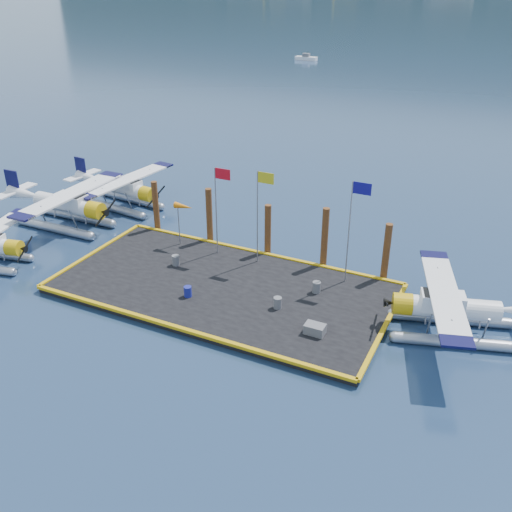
{
  "coord_description": "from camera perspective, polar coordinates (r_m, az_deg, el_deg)",
  "views": [
    {
      "loc": [
        14.95,
        -26.06,
        17.83
      ],
      "look_at": [
        1.28,
        2.0,
        1.8
      ],
      "focal_mm": 40.0,
      "sensor_mm": 36.0,
      "label": 1
    }
  ],
  "objects": [
    {
      "name": "piling_4",
      "position": [
        35.8,
        12.88,
        0.2
      ],
      "size": [
        0.44,
        0.44,
        4.0
      ],
      "primitive_type": "cylinder",
      "color": "#482B14",
      "rests_on": "ground"
    },
    {
      "name": "piling_1",
      "position": [
        39.95,
        -4.68,
        3.9
      ],
      "size": [
        0.44,
        0.44,
        4.2
      ],
      "primitive_type": "cylinder",
      "color": "#482B14",
      "rests_on": "ground"
    },
    {
      "name": "drum_1",
      "position": [
        32.39,
        2.18,
        -4.69
      ],
      "size": [
        0.48,
        0.48,
        0.67
      ],
      "primitive_type": "cylinder",
      "color": "#59595E",
      "rests_on": "dock"
    },
    {
      "name": "piling_3",
      "position": [
        36.67,
        6.87,
        1.66
      ],
      "size": [
        0.44,
        0.44,
        4.3
      ],
      "primitive_type": "cylinder",
      "color": "#482B14",
      "rests_on": "ground"
    },
    {
      "name": "drum_3",
      "position": [
        33.69,
        -6.84,
        -3.55
      ],
      "size": [
        0.46,
        0.46,
        0.64
      ],
      "primitive_type": "cylinder",
      "color": "navy",
      "rests_on": "dock"
    },
    {
      "name": "drum_0",
      "position": [
        37.24,
        -8.03,
        -0.42
      ],
      "size": [
        0.49,
        0.49,
        0.68
      ],
      "primitive_type": "cylinder",
      "color": "#59595E",
      "rests_on": "dock"
    },
    {
      "name": "dock",
      "position": [
        34.83,
        -3.34,
        -3.28
      ],
      "size": [
        20.0,
        10.0,
        0.4
      ],
      "primitive_type": "cube",
      "color": "black",
      "rests_on": "ground"
    },
    {
      "name": "drum_4",
      "position": [
        34.03,
        6.07,
        -3.12
      ],
      "size": [
        0.49,
        0.49,
        0.69
      ],
      "primitive_type": "cylinder",
      "color": "#59595E",
      "rests_on": "dock"
    },
    {
      "name": "dock_bumpers",
      "position": [
        34.69,
        -3.35,
        -2.86
      ],
      "size": [
        20.25,
        10.25,
        0.18
      ],
      "primitive_type": null,
      "color": "#C7990B",
      "rests_on": "dock"
    },
    {
      "name": "flagpole_yellow",
      "position": [
        35.66,
        0.44,
        5.25
      ],
      "size": [
        1.14,
        0.08,
        6.2
      ],
      "color": "gray",
      "rests_on": "dock"
    },
    {
      "name": "flagpole_red",
      "position": [
        37.01,
        -3.77,
        5.83
      ],
      "size": [
        1.14,
        0.08,
        6.0
      ],
      "color": "gray",
      "rests_on": "dock"
    },
    {
      "name": "crate",
      "position": [
        30.46,
        5.9,
        -7.28
      ],
      "size": [
        1.07,
        0.72,
        0.54
      ],
      "primitive_type": "cube",
      "color": "#59595E",
      "rests_on": "dock"
    },
    {
      "name": "piling_2",
      "position": [
        38.11,
        1.19,
        2.47
      ],
      "size": [
        0.44,
        0.44,
        3.8
      ],
      "primitive_type": "cylinder",
      "color": "#482B14",
      "rests_on": "ground"
    },
    {
      "name": "seaplane_d",
      "position": [
        31.94,
        18.73,
        -5.18
      ],
      "size": [
        9.03,
        9.67,
        3.45
      ],
      "rotation": [
        0.0,
        0.0,
        1.87
      ],
      "color": "#9CA0AA",
      "rests_on": "ground"
    },
    {
      "name": "ground",
      "position": [
        34.94,
        -3.33,
        -3.56
      ],
      "size": [
        4000.0,
        4000.0,
        0.0
      ],
      "primitive_type": "plane",
      "color": "navy",
      "rests_on": "ground"
    },
    {
      "name": "seaplane_b",
      "position": [
        45.03,
        -18.32,
        4.67
      ],
      "size": [
        9.52,
        10.48,
        3.74
      ],
      "rotation": [
        0.0,
        0.0,
        -1.56
      ],
      "color": "#9CA0AA",
      "rests_on": "ground"
    },
    {
      "name": "windsock",
      "position": [
        38.78,
        -7.25,
        4.84
      ],
      "size": [
        1.4,
        0.44,
        3.12
      ],
      "color": "gray",
      "rests_on": "dock"
    },
    {
      "name": "flagpole_blue",
      "position": [
        33.65,
        9.7,
        3.78
      ],
      "size": [
        1.14,
        0.08,
        6.5
      ],
      "color": "gray",
      "rests_on": "dock"
    },
    {
      "name": "piling_0",
      "position": [
        42.31,
        -9.97,
        4.79
      ],
      "size": [
        0.44,
        0.44,
        4.0
      ],
      "primitive_type": "cylinder",
      "color": "#482B14",
      "rests_on": "ground"
    },
    {
      "name": "seaplane_c",
      "position": [
        47.54,
        -12.98,
        6.39
      ],
      "size": [
        8.86,
        9.78,
        3.46
      ],
      "rotation": [
        0.0,
        0.0,
        -1.68
      ],
      "color": "#9CA0AA",
      "rests_on": "ground"
    }
  ]
}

